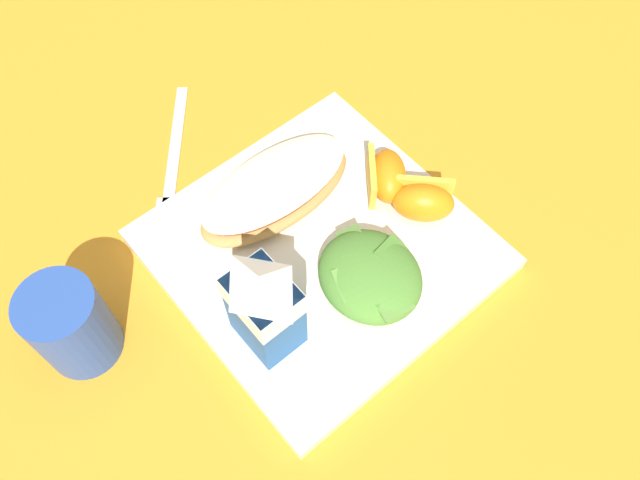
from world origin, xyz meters
The scene contains 9 objects.
ground centered at (0.00, 0.00, 0.00)m, with size 3.00×3.00×0.00m, color orange.
white_plate centered at (0.00, 0.00, 0.01)m, with size 0.28×0.28×0.02m, color white.
cheesy_pizza_bread centered at (0.07, 0.00, 0.03)m, with size 0.08×0.17×0.04m.
green_salad_pile centered at (-0.06, -0.01, 0.04)m, with size 0.10×0.09×0.04m.
milk_carton centered at (-0.04, 0.09, 0.08)m, with size 0.06×0.04×0.11m.
orange_wedge_front centered at (-0.04, -0.10, 0.04)m, with size 0.07×0.07×0.04m.
orange_wedge_middle centered at (0.01, -0.09, 0.04)m, with size 0.07×0.07×0.04m.
metal_fork centered at (0.18, 0.05, 0.00)m, with size 0.16×0.13×0.01m.
drinking_blue_cup centered at (0.06, 0.22, 0.05)m, with size 0.07×0.07×0.09m, color #284CA3.
Camera 1 is at (-0.24, 0.20, 0.56)m, focal length 36.65 mm.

